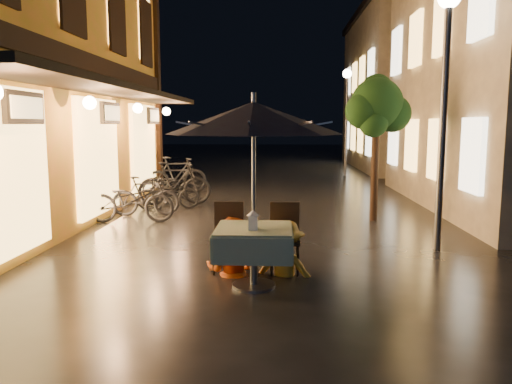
# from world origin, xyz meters

# --- Properties ---
(ground) EXTENTS (90.00, 90.00, 0.00)m
(ground) POSITION_xyz_m (0.00, 0.00, 0.00)
(ground) COLOR black
(ground) RESTS_ON ground
(east_building_far) EXTENTS (7.30, 10.30, 7.30)m
(east_building_far) POSITION_xyz_m (7.49, 18.00, 3.66)
(east_building_far) COLOR #C6B797
(east_building_far) RESTS_ON ground
(street_tree) EXTENTS (1.43, 1.20, 3.15)m
(street_tree) POSITION_xyz_m (2.41, 4.51, 2.42)
(street_tree) COLOR black
(street_tree) RESTS_ON ground
(streetlamp_near) EXTENTS (0.36, 0.36, 4.23)m
(streetlamp_near) POSITION_xyz_m (3.00, 2.00, 2.92)
(streetlamp_near) COLOR #59595E
(streetlamp_near) RESTS_ON ground
(streetlamp_far) EXTENTS (0.36, 0.36, 4.23)m
(streetlamp_far) POSITION_xyz_m (3.00, 14.00, 2.92)
(streetlamp_far) COLOR #59595E
(streetlamp_far) RESTS_ON ground
(cafe_table) EXTENTS (0.99, 0.99, 0.78)m
(cafe_table) POSITION_xyz_m (0.04, -0.09, 0.59)
(cafe_table) COLOR #59595E
(cafe_table) RESTS_ON ground
(patio_umbrella) EXTENTS (2.21, 2.21, 2.46)m
(patio_umbrella) POSITION_xyz_m (0.04, -0.09, 2.15)
(patio_umbrella) COLOR #59595E
(patio_umbrella) RESTS_ON ground
(cafe_chair_left) EXTENTS (0.42, 0.42, 0.97)m
(cafe_chair_left) POSITION_xyz_m (-0.36, 0.65, 0.54)
(cafe_chair_left) COLOR black
(cafe_chair_left) RESTS_ON ground
(cafe_chair_right) EXTENTS (0.42, 0.42, 0.97)m
(cafe_chair_right) POSITION_xyz_m (0.44, 0.65, 0.54)
(cafe_chair_right) COLOR black
(cafe_chair_right) RESTS_ON ground
(table_lantern) EXTENTS (0.16, 0.16, 0.25)m
(table_lantern) POSITION_xyz_m (0.04, -0.24, 0.92)
(table_lantern) COLOR white
(table_lantern) RESTS_ON cafe_table
(person_orange) EXTENTS (0.85, 0.71, 1.56)m
(person_orange) POSITION_xyz_m (-0.30, 0.51, 0.78)
(person_orange) COLOR #CC4E0F
(person_orange) RESTS_ON ground
(person_yellow) EXTENTS (1.05, 0.76, 1.47)m
(person_yellow) POSITION_xyz_m (0.45, 0.50, 0.73)
(person_yellow) COLOR gold
(person_yellow) RESTS_ON ground
(bicycle_0) EXTENTS (1.87, 0.77, 0.96)m
(bicycle_0) POSITION_xyz_m (-2.78, 4.01, 0.48)
(bicycle_0) COLOR black
(bicycle_0) RESTS_ON ground
(bicycle_1) EXTENTS (1.56, 0.68, 0.91)m
(bicycle_1) POSITION_xyz_m (-2.68, 4.80, 0.45)
(bicycle_1) COLOR black
(bicycle_1) RESTS_ON ground
(bicycle_2) EXTENTS (1.59, 0.87, 0.79)m
(bicycle_2) POSITION_xyz_m (-2.36, 5.69, 0.40)
(bicycle_2) COLOR black
(bicycle_2) RESTS_ON ground
(bicycle_3) EXTENTS (1.93, 0.95, 1.12)m
(bicycle_3) POSITION_xyz_m (-2.34, 6.35, 0.56)
(bicycle_3) COLOR black
(bicycle_3) RESTS_ON ground
(bicycle_4) EXTENTS (1.57, 0.58, 0.82)m
(bicycle_4) POSITION_xyz_m (-2.64, 7.14, 0.41)
(bicycle_4) COLOR #212228
(bicycle_4) RESTS_ON ground
(bicycle_5) EXTENTS (1.91, 1.21, 1.11)m
(bicycle_5) POSITION_xyz_m (-2.74, 8.50, 0.56)
(bicycle_5) COLOR #212128
(bicycle_5) RESTS_ON ground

